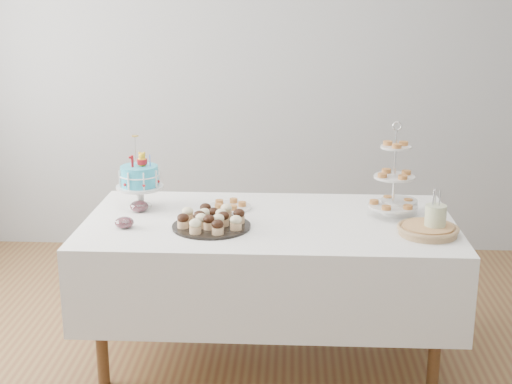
# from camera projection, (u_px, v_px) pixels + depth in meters

# --- Properties ---
(floor) EXTENTS (5.00, 5.00, 0.00)m
(floor) POSITION_uv_depth(u_px,v_px,m) (266.00, 381.00, 3.63)
(floor) COLOR brown
(floor) RESTS_ON ground
(walls) EXTENTS (5.04, 4.04, 2.70)m
(walls) POSITION_uv_depth(u_px,v_px,m) (268.00, 120.00, 3.27)
(walls) COLOR #9FA2A4
(walls) RESTS_ON floor
(table) EXTENTS (1.92, 1.02, 0.77)m
(table) POSITION_uv_depth(u_px,v_px,m) (269.00, 261.00, 3.77)
(table) COLOR white
(table) RESTS_ON floor
(birthday_cake) EXTENTS (0.26, 0.26, 0.40)m
(birthday_cake) POSITION_uv_depth(u_px,v_px,m) (140.00, 188.00, 3.90)
(birthday_cake) COLOR silver
(birthday_cake) RESTS_ON table
(cupcake_tray) EXTENTS (0.40, 0.40, 0.09)m
(cupcake_tray) POSITION_uv_depth(u_px,v_px,m) (211.00, 219.00, 3.58)
(cupcake_tray) COLOR black
(cupcake_tray) RESTS_ON table
(pie) EXTENTS (0.30, 0.30, 0.05)m
(pie) POSITION_uv_depth(u_px,v_px,m) (428.00, 229.00, 3.48)
(pie) COLOR tan
(pie) RESTS_ON table
(tiered_stand) EXTENTS (0.26, 0.26, 0.51)m
(tiered_stand) POSITION_uv_depth(u_px,v_px,m) (394.00, 177.00, 3.72)
(tiered_stand) COLOR silver
(tiered_stand) RESTS_ON table
(plate_stack) EXTENTS (0.19, 0.19, 0.08)m
(plate_stack) POSITION_uv_depth(u_px,v_px,m) (399.00, 206.00, 3.81)
(plate_stack) COLOR silver
(plate_stack) RESTS_ON table
(pastry_plate) EXTENTS (0.24, 0.24, 0.04)m
(pastry_plate) POSITION_uv_depth(u_px,v_px,m) (229.00, 205.00, 3.91)
(pastry_plate) COLOR silver
(pastry_plate) RESTS_ON table
(jam_bowl_a) EXTENTS (0.10, 0.10, 0.06)m
(jam_bowl_a) POSITION_uv_depth(u_px,v_px,m) (124.00, 223.00, 3.58)
(jam_bowl_a) COLOR silver
(jam_bowl_a) RESTS_ON table
(jam_bowl_b) EXTENTS (0.10, 0.10, 0.06)m
(jam_bowl_b) POSITION_uv_depth(u_px,v_px,m) (139.00, 206.00, 3.85)
(jam_bowl_b) COLOR silver
(jam_bowl_b) RESTS_ON table
(utensil_pitcher) EXTENTS (0.11, 0.10, 0.23)m
(utensil_pitcher) POSITION_uv_depth(u_px,v_px,m) (435.00, 219.00, 3.46)
(utensil_pitcher) COLOR white
(utensil_pitcher) RESTS_ON table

